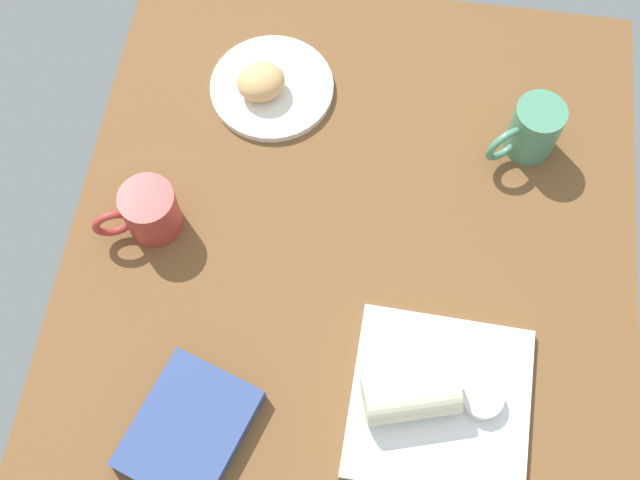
% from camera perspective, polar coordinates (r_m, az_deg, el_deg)
% --- Properties ---
extents(dining_table, '(1.10, 0.90, 0.04)m').
position_cam_1_polar(dining_table, '(1.28, 2.02, -2.16)').
color(dining_table, brown).
rests_on(dining_table, ground).
extents(round_plate, '(0.21, 0.21, 0.01)m').
position_cam_1_polar(round_plate, '(1.41, -3.44, 10.78)').
color(round_plate, white).
rests_on(round_plate, dining_table).
extents(scone_pastry, '(0.10, 0.11, 0.05)m').
position_cam_1_polar(scone_pastry, '(1.38, -4.22, 11.16)').
color(scone_pastry, '#E0A86C').
rests_on(scone_pastry, round_plate).
extents(square_plate, '(0.26, 0.26, 0.02)m').
position_cam_1_polar(square_plate, '(1.20, 8.52, -11.37)').
color(square_plate, white).
rests_on(square_plate, dining_table).
extents(sauce_cup, '(0.06, 0.06, 0.02)m').
position_cam_1_polar(sauce_cup, '(1.19, 11.47, -11.03)').
color(sauce_cup, silver).
rests_on(sauce_cup, square_plate).
extents(breakfast_wrap, '(0.10, 0.15, 0.07)m').
position_cam_1_polar(breakfast_wrap, '(1.15, 6.48, -10.99)').
color(breakfast_wrap, beige).
rests_on(breakfast_wrap, square_plate).
extents(book_stack, '(0.23, 0.20, 0.03)m').
position_cam_1_polar(book_stack, '(1.18, -9.31, -13.16)').
color(book_stack, '#33477F').
rests_on(book_stack, dining_table).
extents(coffee_mug, '(0.09, 0.13, 0.09)m').
position_cam_1_polar(coffee_mug, '(1.27, -12.13, 2.02)').
color(coffee_mug, '#B23833').
rests_on(coffee_mug, dining_table).
extents(second_mug, '(0.10, 0.12, 0.10)m').
position_cam_1_polar(second_mug, '(1.35, 14.86, 7.61)').
color(second_mug, '#4C8C6B').
rests_on(second_mug, dining_table).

